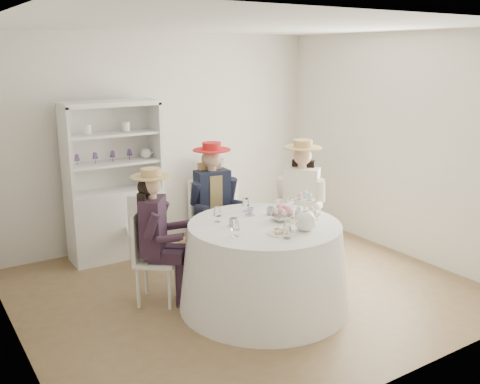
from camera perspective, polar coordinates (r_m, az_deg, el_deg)
ground at (r=5.81m, az=0.54°, el=-10.28°), size 4.50×4.50×0.00m
ceiling at (r=5.28m, az=0.62°, el=17.35°), size 4.50×4.50×0.00m
wall_back at (r=7.12m, az=-8.37°, el=5.58°), size 4.50×0.00×4.50m
wall_front at (r=3.93m, az=16.88°, el=-2.24°), size 4.50×0.00×4.50m
wall_left at (r=4.58m, az=-23.61°, el=-0.47°), size 0.00×4.50×4.50m
wall_right at (r=6.87m, az=16.50°, el=4.81°), size 0.00×4.50×4.50m
tea_table at (r=5.31m, az=2.59°, el=-7.79°), size 1.68×1.68×0.85m
hutch at (r=6.68m, az=-13.17°, el=-1.14°), size 1.16×0.51×1.91m
side_table at (r=7.34m, az=-2.86°, el=-1.72°), size 0.55×0.55×0.77m
hatbox at (r=7.21m, az=-2.92°, el=2.38°), size 0.36×0.36×0.30m
guest_left at (r=5.31m, az=-8.99°, el=-3.88°), size 0.59×0.57×1.38m
guest_mid at (r=6.05m, az=-2.88°, el=-0.77°), size 0.55×0.57×1.49m
guest_right at (r=6.12m, az=6.50°, el=-0.59°), size 0.65×0.63×1.51m
spare_chair at (r=6.38m, az=-10.33°, el=-3.68°), size 0.45×0.45×0.88m
teacup_a at (r=5.08m, az=-0.70°, el=-3.26°), size 0.09×0.09×0.07m
teacup_b at (r=5.42m, az=1.09°, el=-2.13°), size 0.08×0.08×0.07m
teacup_c at (r=5.45m, az=3.29°, el=-2.06°), size 0.11×0.11×0.07m
flower_bowl at (r=5.25m, az=4.43°, el=-2.79°), size 0.26×0.26×0.05m
flower_arrangement at (r=5.26m, az=4.49°, el=-2.08°), size 0.18×0.18×0.07m
table_teapot at (r=4.98m, az=6.98°, el=-3.10°), size 0.28×0.20×0.21m
sandwich_plate at (r=4.89m, az=4.43°, el=-4.29°), size 0.26×0.26×0.06m
cupcake_stand at (r=5.40m, az=6.89°, el=-1.67°), size 0.26×0.26×0.25m
stemware_set at (r=5.14m, az=2.65°, el=-2.59°), size 0.95×0.99×0.15m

